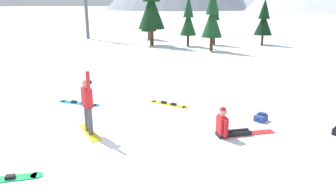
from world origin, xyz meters
TOP-DOWN VIEW (x-y plane):
  - ground_plane at (0.00, 0.00)m, footprint 800.00×800.00m
  - snowboarder_foreground at (-2.02, 0.72)m, footprint 1.37×1.12m
  - snowboarder_midground at (1.90, 2.21)m, footprint 1.67×1.38m
  - loose_snowboard_far_spare at (-4.24, 2.97)m, footprint 1.86×0.38m
  - loose_snowboard_near_left at (-0.93, 4.28)m, footprint 1.76×0.50m
  - backpack_blue at (2.64, 3.91)m, footprint 0.44×0.55m
  - pine_tree_short at (-3.49, 19.08)m, footprint 1.70×1.70m
  - pine_tree_twin at (-0.15, 25.06)m, footprint 1.72×1.72m
  - pine_tree_tall at (-4.36, 23.05)m, footprint 1.36×1.36m
  - pine_tree_slender at (-9.71, 20.41)m, footprint 2.48×2.48m
  - pine_tree_young at (-12.31, 24.89)m, footprint 1.73×1.73m
  - pine_tree_leaning at (-6.36, 21.24)m, footprint 1.49×1.49m

SIDE VIEW (x-z plane):
  - ground_plane at x=0.00m, z-range 0.00..0.00m
  - loose_snowboard_far_spare at x=-4.24m, z-range -0.02..0.07m
  - loose_snowboard_near_left at x=-0.93m, z-range -0.02..0.07m
  - backpack_blue at x=2.64m, z-range -0.02..0.25m
  - snowboarder_midground at x=1.90m, z-range -0.15..0.77m
  - snowboarder_foreground at x=-2.02m, z-range -0.06..1.92m
  - pine_tree_tall at x=-4.36m, z-range 0.18..4.29m
  - pine_tree_young at x=-12.31m, z-range 0.19..4.30m
  - pine_tree_twin at x=-0.15m, z-range 0.19..4.49m
  - pine_tree_leaning at x=-6.36m, z-range 0.20..4.81m
  - pine_tree_short at x=-3.49m, z-range 0.23..5.44m
  - pine_tree_slender at x=-9.71m, z-range 0.31..7.33m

